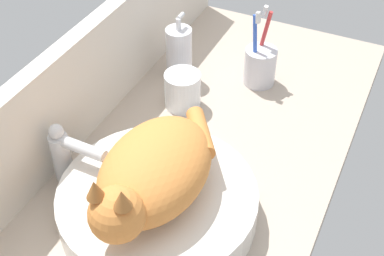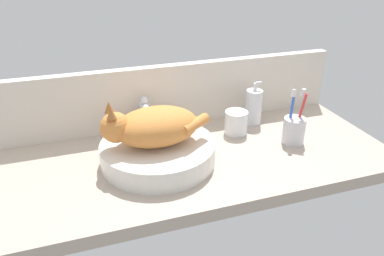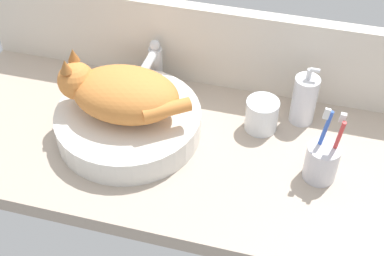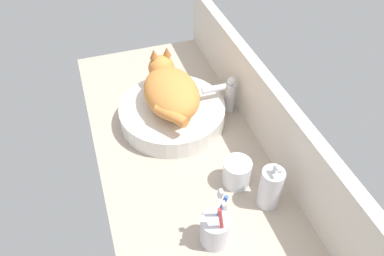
{
  "view_description": "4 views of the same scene",
  "coord_description": "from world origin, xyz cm",
  "px_view_note": "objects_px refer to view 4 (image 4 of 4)",
  "views": [
    {
      "loc": [
        -66.07,
        -31.48,
        75.0
      ],
      "look_at": [
        -1.22,
        -0.9,
        11.73
      ],
      "focal_mm": 50.0,
      "sensor_mm": 36.0,
      "label": 1
    },
    {
      "loc": [
        -34.42,
        -96.3,
        60.77
      ],
      "look_at": [
        -1.91,
        1.55,
        8.92
      ],
      "focal_mm": 35.0,
      "sensor_mm": 36.0,
      "label": 2
    },
    {
      "loc": [
        25.51,
        -86.8,
        89.99
      ],
      "look_at": [
        3.69,
        -4.9,
        10.05
      ],
      "focal_mm": 50.0,
      "sensor_mm": 36.0,
      "label": 3
    },
    {
      "loc": [
        76.43,
        -22.86,
        86.1
      ],
      "look_at": [
        0.63,
        2.23,
        8.71
      ],
      "focal_mm": 35.0,
      "sensor_mm": 36.0,
      "label": 4
    }
  ],
  "objects_px": {
    "soap_dispenser": "(270,188)",
    "water_glass": "(237,174)",
    "faucet": "(227,94)",
    "toothbrush_cup": "(215,229)",
    "sink_basin": "(174,113)",
    "cat": "(171,89)"
  },
  "relations": [
    {
      "from": "sink_basin",
      "to": "soap_dispenser",
      "type": "distance_m",
      "value": 0.43
    },
    {
      "from": "sink_basin",
      "to": "faucet",
      "type": "relative_size",
      "value": 2.55
    },
    {
      "from": "sink_basin",
      "to": "faucet",
      "type": "bearing_deg",
      "value": 88.57
    },
    {
      "from": "faucet",
      "to": "toothbrush_cup",
      "type": "height_order",
      "value": "toothbrush_cup"
    },
    {
      "from": "cat",
      "to": "faucet",
      "type": "bearing_deg",
      "value": 84.41
    },
    {
      "from": "sink_basin",
      "to": "soap_dispenser",
      "type": "xyz_separation_m",
      "value": [
        0.4,
        0.15,
        0.03
      ]
    },
    {
      "from": "toothbrush_cup",
      "to": "water_glass",
      "type": "relative_size",
      "value": 2.3
    },
    {
      "from": "soap_dispenser",
      "to": "sink_basin",
      "type": "bearing_deg",
      "value": -159.33
    },
    {
      "from": "faucet",
      "to": "water_glass",
      "type": "distance_m",
      "value": 0.31
    },
    {
      "from": "sink_basin",
      "to": "water_glass",
      "type": "relative_size",
      "value": 4.27
    },
    {
      "from": "soap_dispenser",
      "to": "water_glass",
      "type": "xyz_separation_m",
      "value": [
        -0.09,
        -0.05,
        -0.03
      ]
    },
    {
      "from": "faucet",
      "to": "soap_dispenser",
      "type": "bearing_deg",
      "value": -5.28
    },
    {
      "from": "sink_basin",
      "to": "soap_dispenser",
      "type": "bearing_deg",
      "value": 20.67
    },
    {
      "from": "sink_basin",
      "to": "soap_dispenser",
      "type": "relative_size",
      "value": 2.16
    },
    {
      "from": "cat",
      "to": "water_glass",
      "type": "distance_m",
      "value": 0.34
    },
    {
      "from": "faucet",
      "to": "toothbrush_cup",
      "type": "relative_size",
      "value": 0.73
    },
    {
      "from": "sink_basin",
      "to": "toothbrush_cup",
      "type": "relative_size",
      "value": 1.86
    },
    {
      "from": "soap_dispenser",
      "to": "water_glass",
      "type": "relative_size",
      "value": 1.98
    },
    {
      "from": "sink_basin",
      "to": "cat",
      "type": "height_order",
      "value": "cat"
    },
    {
      "from": "cat",
      "to": "soap_dispenser",
      "type": "height_order",
      "value": "cat"
    },
    {
      "from": "sink_basin",
      "to": "toothbrush_cup",
      "type": "bearing_deg",
      "value": -3.47
    },
    {
      "from": "sink_basin",
      "to": "cat",
      "type": "distance_m",
      "value": 0.09
    }
  ]
}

